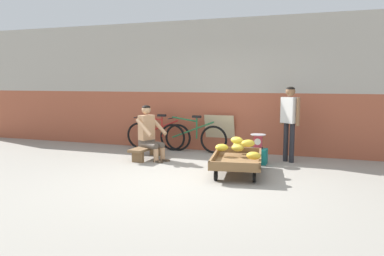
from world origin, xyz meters
TOP-DOWN VIEW (x-y plane):
  - ground_plane at (0.00, 0.00)m, footprint 80.00×80.00m
  - back_wall at (0.00, 2.92)m, footprint 16.00×0.30m
  - banana_cart at (0.67, 0.73)m, footprint 1.05×1.55m
  - banana_pile at (0.67, 0.91)m, footprint 0.97×1.14m
  - low_bench at (-1.43, 1.41)m, footprint 0.34×1.11m
  - vendor_seated at (-1.35, 1.38)m, footprint 0.74×0.63m
  - plastic_crate at (0.87, 1.72)m, footprint 0.36×0.28m
  - weighing_scale at (0.87, 1.72)m, footprint 0.30×0.30m
  - bicycle_near_left at (-1.66, 2.49)m, footprint 1.66×0.48m
  - bicycle_far_left at (-0.77, 2.47)m, footprint 1.66×0.48m
  - sign_board at (-0.19, 2.75)m, footprint 0.70×0.28m
  - customer_adult at (1.44, 2.09)m, footprint 0.41×0.35m
  - shopping_bag at (0.73, 1.32)m, footprint 0.18×0.12m

SIDE VIEW (x-z plane):
  - ground_plane at x=0.00m, z-range 0.00..0.00m
  - shopping_bag at x=0.73m, z-range 0.00..0.24m
  - plastic_crate at x=0.87m, z-range 0.00..0.30m
  - low_bench at x=-1.43m, z-range 0.06..0.33m
  - banana_cart at x=0.67m, z-range 0.06..0.42m
  - bicycle_near_left at x=-1.66m, z-range -0.08..0.78m
  - bicycle_far_left at x=-0.77m, z-range -0.08..0.78m
  - sign_board at x=-0.19m, z-range 0.00..0.87m
  - weighing_scale at x=0.87m, z-range 0.31..0.60m
  - banana_pile at x=0.67m, z-range 0.34..0.59m
  - vendor_seated at x=-1.35m, z-range 0.00..1.14m
  - customer_adult at x=1.44m, z-range 0.19..1.72m
  - back_wall at x=0.00m, z-range 0.00..3.05m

